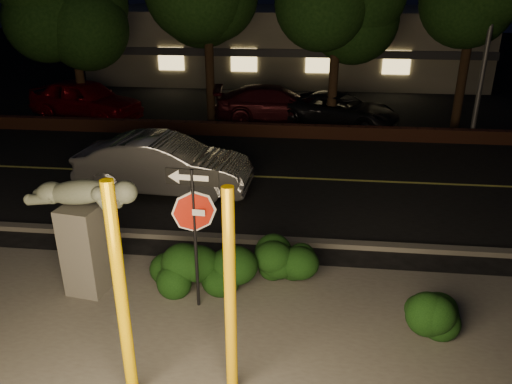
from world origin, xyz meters
TOP-DOWN VIEW (x-y plane):
  - ground at (0.00, 10.00)m, footprint 90.00×90.00m
  - patio at (0.00, -1.00)m, footprint 14.00×6.00m
  - road at (0.00, 7.00)m, footprint 80.00×8.00m
  - lane_marking at (0.00, 7.00)m, footprint 80.00×0.12m
  - curb at (0.00, 2.90)m, footprint 80.00×0.25m
  - brick_wall at (0.00, 11.30)m, footprint 40.00×0.35m
  - parking_lot at (0.00, 17.00)m, footprint 40.00×12.00m
  - building at (0.00, 24.99)m, footprint 22.00×10.20m
  - yellow_pole_left at (-0.70, -1.90)m, footprint 0.17×0.17m
  - yellow_pole_right at (0.70, -1.64)m, footprint 0.16×0.16m
  - signpost at (-0.24, 0.38)m, footprint 0.91×0.10m
  - sculpture at (-2.38, 0.65)m, footprint 2.23×0.89m
  - hedge_center at (-0.33, 0.98)m, footprint 2.19×1.14m
  - hedge_right at (1.39, 1.41)m, footprint 1.67×1.18m
  - hedge_far_right at (3.56, 0.09)m, footprint 1.36×0.89m
  - silver_sedan at (-2.34, 5.63)m, footprint 4.91×1.93m
  - parked_car_red at (-7.91, 13.04)m, footprint 5.41×3.46m
  - parked_car_darkred at (0.17, 13.63)m, footprint 5.37×2.77m
  - parked_car_dark at (2.81, 13.14)m, footprint 5.30×3.79m

SIDE VIEW (x-z plane):
  - ground at x=0.00m, z-range 0.00..0.00m
  - road at x=0.00m, z-range 0.00..0.01m
  - parking_lot at x=0.00m, z-range 0.00..0.01m
  - patio at x=0.00m, z-range 0.00..0.02m
  - lane_marking at x=0.00m, z-range 0.02..0.02m
  - curb at x=0.00m, z-range 0.00..0.12m
  - brick_wall at x=0.00m, z-range 0.00..0.50m
  - hedge_far_right at x=3.56m, z-range 0.00..0.92m
  - hedge_right at x=1.39m, z-range 0.00..0.99m
  - hedge_center at x=-0.33m, z-range 0.00..1.11m
  - parked_car_dark at x=2.81m, z-range 0.00..1.34m
  - parked_car_darkred at x=0.17m, z-range 0.00..1.49m
  - silver_sedan at x=-2.34m, z-range 0.00..1.59m
  - parked_car_red at x=-7.91m, z-range 0.00..1.71m
  - sculpture at x=-2.38m, z-range 0.28..2.65m
  - yellow_pole_right at x=0.70m, z-range 0.00..3.25m
  - yellow_pole_left at x=-0.70m, z-range 0.00..3.38m
  - signpost at x=-0.24m, z-range 0.57..3.25m
  - building at x=0.00m, z-range 0.00..4.00m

